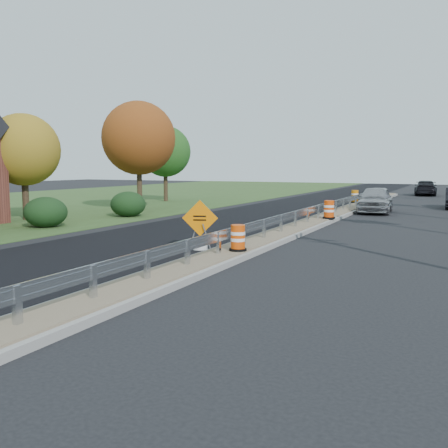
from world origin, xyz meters
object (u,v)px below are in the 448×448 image
at_px(caution_sign, 200,237).
at_px(car_silver, 375,199).
at_px(barrel_median_mid, 329,210).
at_px(car_dark_far, 425,188).
at_px(barrel_median_far, 355,197).
at_px(barrel_median_near, 238,238).

height_order(caution_sign, car_silver, caution_sign).
distance_m(barrel_median_mid, car_dark_far, 29.11).
xyz_separation_m(barrel_median_far, car_silver, (2.35, -5.24, 0.17)).
bearing_deg(car_dark_far, car_silver, 81.60).
xyz_separation_m(barrel_median_near, barrel_median_mid, (0.20, 11.33, 0.05)).
height_order(caution_sign, car_dark_far, caution_sign).
height_order(caution_sign, barrel_median_mid, caution_sign).
xyz_separation_m(barrel_median_mid, car_silver, (1.25, 7.11, 0.16)).
relative_size(barrel_median_near, barrel_median_mid, 0.89).
xyz_separation_m(caution_sign, car_silver, (3.33, 17.61, 0.40)).
bearing_deg(barrel_median_mid, car_silver, 80.03).
bearing_deg(barrel_median_far, car_dark_far, 76.92).
distance_m(caution_sign, car_dark_far, 39.78).
relative_size(caution_sign, barrel_median_near, 2.10).
height_order(barrel_median_mid, car_dark_far, car_dark_far).
bearing_deg(car_silver, caution_sign, -105.10).
height_order(barrel_median_mid, car_silver, car_silver).
bearing_deg(barrel_median_near, car_dark_far, 85.79).
xyz_separation_m(barrel_median_mid, barrel_median_far, (-1.10, 12.35, -0.01)).
xyz_separation_m(barrel_median_near, barrel_median_far, (-0.90, 23.68, 0.04)).
relative_size(caution_sign, car_silver, 0.36).
distance_m(caution_sign, barrel_median_mid, 10.70).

